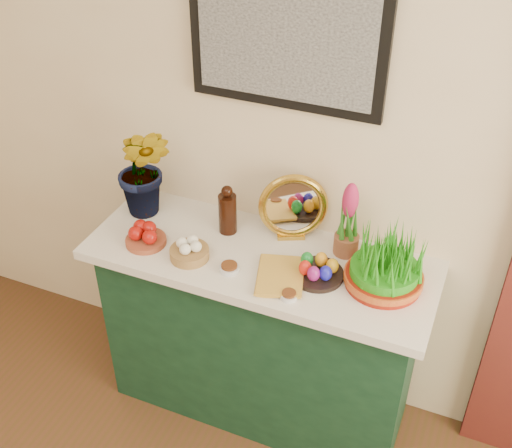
% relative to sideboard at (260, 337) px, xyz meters
% --- Properties ---
extents(sideboard, '(1.30, 0.45, 0.85)m').
position_rel_sideboard_xyz_m(sideboard, '(0.00, 0.00, 0.00)').
color(sideboard, '#153C24').
rests_on(sideboard, ground).
extents(tablecloth, '(1.40, 0.55, 0.04)m').
position_rel_sideboard_xyz_m(tablecloth, '(0.00, 0.00, 0.45)').
color(tablecloth, silver).
rests_on(tablecloth, sideboard).
extents(hyacinth_green, '(0.30, 0.26, 0.57)m').
position_rel_sideboard_xyz_m(hyacinth_green, '(-0.56, 0.08, 0.75)').
color(hyacinth_green, '#2C741E').
rests_on(hyacinth_green, tablecloth).
extents(apple_bowl, '(0.18, 0.18, 0.08)m').
position_rel_sideboard_xyz_m(apple_bowl, '(-0.46, -0.12, 0.50)').
color(apple_bowl, brown).
rests_on(apple_bowl, tablecloth).
extents(garlic_basket, '(0.20, 0.20, 0.09)m').
position_rel_sideboard_xyz_m(garlic_basket, '(-0.25, -0.13, 0.50)').
color(garlic_basket, '#A97A44').
rests_on(garlic_basket, tablecloth).
extents(vinegar_cruet, '(0.08, 0.08, 0.22)m').
position_rel_sideboard_xyz_m(vinegar_cruet, '(-0.19, 0.09, 0.56)').
color(vinegar_cruet, black).
rests_on(vinegar_cruet, tablecloth).
extents(mirror, '(0.28, 0.18, 0.28)m').
position_rel_sideboard_xyz_m(mirror, '(0.07, 0.17, 0.60)').
color(mirror, gold).
rests_on(mirror, tablecloth).
extents(book, '(0.22, 0.27, 0.03)m').
position_rel_sideboard_xyz_m(book, '(0.04, -0.14, 0.48)').
color(book, gold).
rests_on(book, tablecloth).
extents(spice_dish_left, '(0.08, 0.08, 0.03)m').
position_rel_sideboard_xyz_m(spice_dish_left, '(-0.07, -0.14, 0.48)').
color(spice_dish_left, silver).
rests_on(spice_dish_left, tablecloth).
extents(spice_dish_right, '(0.06, 0.06, 0.03)m').
position_rel_sideboard_xyz_m(spice_dish_right, '(0.19, -0.20, 0.48)').
color(spice_dish_right, silver).
rests_on(spice_dish_right, tablecloth).
extents(egg_plate, '(0.26, 0.26, 0.08)m').
position_rel_sideboard_xyz_m(egg_plate, '(0.25, -0.05, 0.50)').
color(egg_plate, black).
rests_on(egg_plate, tablecloth).
extents(hyacinth_pink, '(0.10, 0.10, 0.32)m').
position_rel_sideboard_xyz_m(hyacinth_pink, '(0.31, 0.14, 0.61)').
color(hyacinth_pink, brown).
rests_on(hyacinth_pink, tablecloth).
extents(wheatgrass_sabzeh, '(0.29, 0.29, 0.24)m').
position_rel_sideboard_xyz_m(wheatgrass_sabzeh, '(0.49, 0.01, 0.57)').
color(wheatgrass_sabzeh, maroon).
rests_on(wheatgrass_sabzeh, tablecloth).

